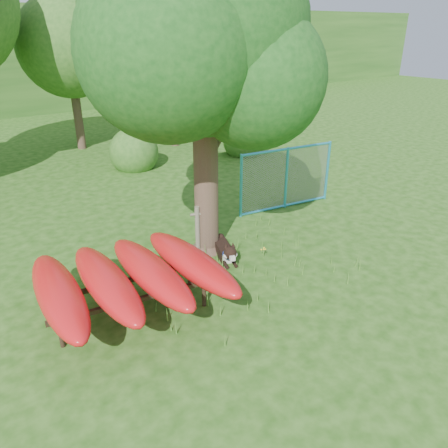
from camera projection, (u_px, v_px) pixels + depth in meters
ground at (252, 291)px, 8.77m from camera, size 80.00×80.00×0.00m
oak_tree at (201, 42)px, 8.54m from camera, size 5.40×4.71×6.85m
wooden_post at (198, 229)px, 9.96m from camera, size 0.32×0.17×1.19m
kayak_rack at (129, 277)px, 7.75m from camera, size 3.23×3.46×1.03m
husky_dog at (226, 251)px, 9.90m from camera, size 0.69×1.21×0.57m
fence_section at (286, 178)px, 12.46m from camera, size 3.03×0.60×2.98m
wildflower_clump at (264, 250)px, 9.95m from camera, size 0.12×0.10×0.26m
bg_tree_c at (68, 47)px, 17.27m from camera, size 4.00×4.00×6.12m
bg_tree_d at (169, 19)px, 17.36m from camera, size 4.80×4.80×7.50m
bg_tree_e at (190, 17)px, 21.13m from camera, size 4.60×4.60×7.55m
shrub_right at (244, 154)px, 18.14m from camera, size 1.80×1.80×1.80m
shrub_mid at (135, 168)px, 16.37m from camera, size 1.80×1.80×1.80m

